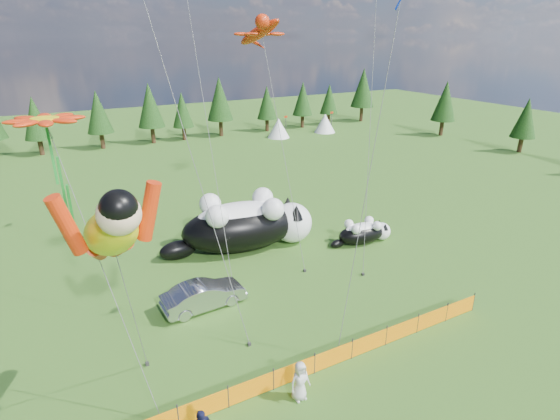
% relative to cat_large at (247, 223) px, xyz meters
% --- Properties ---
extents(ground, '(160.00, 160.00, 0.00)m').
position_rel_cat_large_xyz_m(ground, '(-3.45, -9.54, -1.83)').
color(ground, '#0C380A').
rests_on(ground, ground).
extents(safety_fence, '(22.06, 0.06, 1.10)m').
position_rel_cat_large_xyz_m(safety_fence, '(-3.45, -12.54, -1.33)').
color(safety_fence, '#262626').
rests_on(safety_fence, ground).
extents(tree_line, '(90.00, 4.00, 8.00)m').
position_rel_cat_large_xyz_m(tree_line, '(-3.45, 35.46, 2.17)').
color(tree_line, black).
rests_on(tree_line, ground).
extents(festival_tents, '(50.00, 3.20, 2.80)m').
position_rel_cat_large_xyz_m(festival_tents, '(7.55, 30.46, -0.43)').
color(festival_tents, white).
rests_on(festival_tents, ground).
extents(cat_large, '(10.66, 4.89, 3.86)m').
position_rel_cat_large_xyz_m(cat_large, '(0.00, 0.00, 0.00)').
color(cat_large, black).
rests_on(cat_large, ground).
extents(cat_small, '(4.77, 2.05, 1.72)m').
position_rel_cat_large_xyz_m(cat_small, '(7.65, -3.14, -1.02)').
color(cat_small, black).
rests_on(cat_small, ground).
extents(car, '(4.61, 1.87, 1.49)m').
position_rel_cat_large_xyz_m(car, '(-5.01, -5.46, -1.09)').
color(car, '#B2B3B7').
rests_on(car, ground).
extents(spectator_e, '(0.88, 0.59, 1.77)m').
position_rel_cat_large_xyz_m(spectator_e, '(-3.72, -13.45, -0.95)').
color(spectator_e, silver).
rests_on(spectator_e, ground).
extents(superhero_kite, '(4.91, 5.85, 10.48)m').
position_rel_cat_large_xyz_m(superhero_kite, '(-9.72, -11.73, 6.18)').
color(superhero_kite, yellow).
rests_on(superhero_kite, ground).
extents(gecko_kite, '(4.12, 10.50, 15.86)m').
position_rel_cat_large_xyz_m(gecko_kite, '(2.34, 2.48, 12.10)').
color(gecko_kite, red).
rests_on(gecko_kite, ground).
extents(flower_kite, '(3.27, 4.65, 11.62)m').
position_rel_cat_large_xyz_m(flower_kite, '(-10.89, -8.61, 9.13)').
color(flower_kite, red).
rests_on(flower_kite, ground).
extents(diamond_kite_c, '(3.37, 1.67, 15.77)m').
position_rel_cat_large_xyz_m(diamond_kite_c, '(1.65, -11.20, 12.50)').
color(diamond_kite_c, '#0B29AB').
rests_on(diamond_kite_c, ground).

